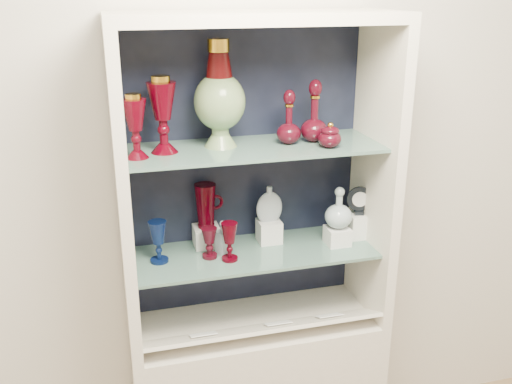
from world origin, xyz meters
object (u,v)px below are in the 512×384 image
object	(u,v)px
ruby_goblet_tall	(229,242)
cameo_medallion	(360,200)
enamel_urn	(220,94)
ruby_decanter_a	(315,107)
cobalt_goblet	(158,242)
clear_square_bottle	(223,237)
clear_round_decanter	(339,209)
ruby_pitcher	(206,206)
ruby_decanter_b	(289,115)
pedestal_lamp_left	(163,115)
pedestal_lamp_right	(135,126)
ruby_goblet_small	(209,243)
flat_flask	(269,203)
lidded_bowl	(330,135)

from	to	relation	value
ruby_goblet_tall	cameo_medallion	xyz separation A→B (m)	(0.55, 0.07, 0.09)
enamel_urn	ruby_decanter_a	xyz separation A→B (m)	(0.35, -0.02, -0.06)
cobalt_goblet	clear_square_bottle	size ratio (longest dim) A/B	1.19
enamel_urn	clear_round_decanter	size ratio (longest dim) A/B	2.36
cameo_medallion	ruby_pitcher	bearing A→B (deg)	-172.57
ruby_decanter_b	pedestal_lamp_left	bearing A→B (deg)	179.74
clear_round_decanter	cameo_medallion	bearing A→B (deg)	20.75
pedestal_lamp_right	ruby_goblet_tall	xyz separation A→B (m)	(0.31, -0.01, -0.45)
pedestal_lamp_left	ruby_decanter_b	distance (m)	0.46
ruby_goblet_tall	ruby_goblet_small	world-z (taller)	ruby_goblet_tall
clear_round_decanter	flat_flask	bearing A→B (deg)	159.98
ruby_decanter_a	ruby_decanter_b	distance (m)	0.10
ruby_decanter_b	cobalt_goblet	bearing A→B (deg)	-179.97
enamel_urn	ruby_decanter_b	world-z (taller)	enamel_urn
ruby_decanter_a	ruby_pitcher	world-z (taller)	ruby_decanter_a
ruby_decanter_a	clear_round_decanter	bearing A→B (deg)	-18.05
ruby_goblet_small	clear_square_bottle	world-z (taller)	clear_square_bottle
cameo_medallion	clear_square_bottle	bearing A→B (deg)	-164.11
pedestal_lamp_right	cobalt_goblet	distance (m)	0.45
lidded_bowl	pedestal_lamp_left	bearing A→B (deg)	171.23
cameo_medallion	ruby_decanter_b	bearing A→B (deg)	-162.53
lidded_bowl	cameo_medallion	size ratio (longest dim) A/B	0.78
clear_square_bottle	clear_round_decanter	world-z (taller)	clear_round_decanter
cobalt_goblet	cameo_medallion	xyz separation A→B (m)	(0.81, 0.01, 0.08)
ruby_pitcher	clear_square_bottle	world-z (taller)	ruby_pitcher
ruby_pitcher	ruby_goblet_tall	bearing A→B (deg)	-75.26
enamel_urn	clear_round_decanter	world-z (taller)	enamel_urn
pedestal_lamp_left	ruby_decanter_b	xyz separation A→B (m)	(0.46, -0.00, -0.03)
cobalt_goblet	cameo_medallion	world-z (taller)	cameo_medallion
ruby_decanter_b	clear_square_bottle	xyz separation A→B (m)	(-0.25, 0.00, -0.46)
ruby_goblet_tall	cameo_medallion	world-z (taller)	cameo_medallion
pedestal_lamp_left	ruby_goblet_tall	xyz separation A→B (m)	(0.21, -0.06, -0.48)
enamel_urn	clear_round_decanter	distance (m)	0.65
pedestal_lamp_left	lidded_bowl	world-z (taller)	pedestal_lamp_left
enamel_urn	clear_square_bottle	xyz separation A→B (m)	(-0.00, -0.03, -0.54)
ruby_goblet_small	cameo_medallion	world-z (taller)	cameo_medallion
ruby_decanter_a	cameo_medallion	size ratio (longest dim) A/B	2.12
pedestal_lamp_right	flat_flask	distance (m)	0.63
ruby_goblet_tall	ruby_decanter_a	bearing A→B (deg)	10.05
ruby_decanter_a	ruby_pitcher	size ratio (longest dim) A/B	1.47
ruby_decanter_b	ruby_goblet_tall	xyz separation A→B (m)	(-0.24, -0.05, -0.45)
clear_round_decanter	ruby_decanter_a	bearing A→B (deg)	161.95
pedestal_lamp_left	lidded_bowl	distance (m)	0.60
ruby_pitcher	clear_round_decanter	bearing A→B (deg)	-20.88
cobalt_goblet	pedestal_lamp_right	bearing A→B (deg)	-140.94
enamel_urn	ruby_decanter_a	bearing A→B (deg)	-3.85
ruby_decanter_a	flat_flask	world-z (taller)	ruby_decanter_a
enamel_urn	ruby_goblet_tall	distance (m)	0.54
clear_round_decanter	ruby_decanter_b	bearing A→B (deg)	172.44
enamel_urn	cobalt_goblet	world-z (taller)	enamel_urn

